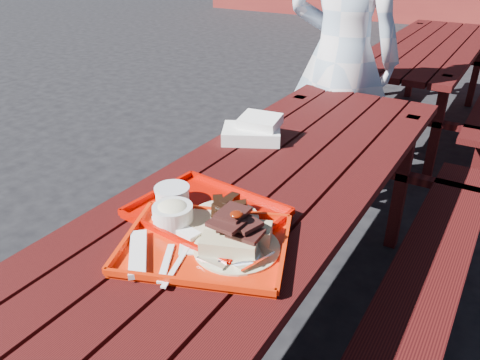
{
  "coord_description": "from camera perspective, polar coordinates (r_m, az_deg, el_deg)",
  "views": [
    {
      "loc": [
        0.7,
        -1.3,
        1.53
      ],
      "look_at": [
        0.0,
        -0.15,
        0.82
      ],
      "focal_mm": 35.0,
      "sensor_mm": 36.0,
      "label": 1
    }
  ],
  "objects": [
    {
      "name": "near_tray",
      "position": [
        1.32,
        -4.1,
        -6.6
      ],
      "size": [
        0.54,
        0.49,
        0.14
      ],
      "color": "red",
      "rests_on": "picnic_table_near"
    },
    {
      "name": "picnic_table_far",
      "position": [
        4.27,
        21.75,
        12.69
      ],
      "size": [
        1.41,
        2.4,
        0.75
      ],
      "color": "#3B0C0B",
      "rests_on": "ground"
    },
    {
      "name": "ground",
      "position": [
        2.12,
        2.23,
        -18.31
      ],
      "size": [
        60.0,
        60.0,
        0.0
      ],
      "primitive_type": "plane",
      "color": "black",
      "rests_on": "ground"
    },
    {
      "name": "white_cloth",
      "position": [
        2.0,
        1.71,
        6.07
      ],
      "size": [
        0.3,
        0.27,
        0.1
      ],
      "color": "white",
      "rests_on": "picnic_table_near"
    },
    {
      "name": "picnic_table_near",
      "position": [
        1.76,
        2.56,
        -5.55
      ],
      "size": [
        1.41,
        2.4,
        0.75
      ],
      "color": "#3B0C0B",
      "rests_on": "ground"
    },
    {
      "name": "far_tray",
      "position": [
        1.45,
        -4.49,
        -3.79
      ],
      "size": [
        0.47,
        0.38,
        0.07
      ],
      "color": "#B60900",
      "rests_on": "picnic_table_near"
    },
    {
      "name": "person",
      "position": [
        2.85,
        12.3,
        14.35
      ],
      "size": [
        0.68,
        0.48,
        1.8
      ],
      "primitive_type": "imported",
      "rotation": [
        0.0,
        0.0,
        3.21
      ],
      "color": "#AECAE4",
      "rests_on": "ground"
    }
  ]
}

